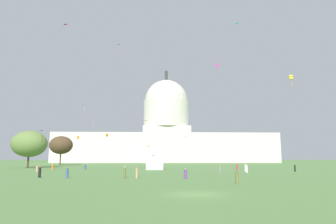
% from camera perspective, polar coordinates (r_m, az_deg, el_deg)
% --- Properties ---
extents(ground_plane, '(800.00, 800.00, 0.00)m').
position_cam_1_polar(ground_plane, '(26.45, 5.32, -15.18)').
color(ground_plane, '#567F42').
extents(capitol_building, '(138.95, 29.09, 59.96)m').
position_cam_1_polar(capitol_building, '(194.46, -0.34, -4.22)').
color(capitol_building, beige).
rests_on(capitol_building, ground_plane).
extents(event_tent, '(4.68, 4.59, 5.33)m').
position_cam_1_polar(event_tent, '(79.13, -2.58, -8.84)').
color(event_tent, white).
rests_on(event_tent, ground_plane).
extents(tree_west_near, '(12.18, 10.59, 11.23)m').
position_cam_1_polar(tree_west_near, '(101.88, -24.70, -5.48)').
color(tree_west_near, '#42301E').
rests_on(tree_west_near, ground_plane).
extents(tree_west_mid, '(10.91, 10.06, 11.72)m').
position_cam_1_polar(tree_west_mid, '(130.18, -19.52, -5.91)').
color(tree_west_mid, '#4C3823').
rests_on(tree_west_mid, ground_plane).
extents(person_grey_deep_crowd, '(0.51, 0.51, 1.56)m').
position_cam_1_polar(person_grey_deep_crowd, '(63.04, 9.76, -10.61)').
color(person_grey_deep_crowd, gray).
rests_on(person_grey_deep_crowd, ground_plane).
extents(person_black_near_tent, '(0.46, 0.46, 1.64)m').
position_cam_1_polar(person_black_near_tent, '(73.44, 22.82, -9.73)').
color(person_black_near_tent, black).
rests_on(person_black_near_tent, ground_plane).
extents(person_purple_edge_west, '(0.59, 0.59, 1.50)m').
position_cam_1_polar(person_purple_edge_west, '(44.59, 3.30, -11.64)').
color(person_purple_edge_west, '#703D93').
rests_on(person_purple_edge_west, ground_plane).
extents(person_olive_lawn_far_left, '(0.53, 0.53, 1.55)m').
position_cam_1_polar(person_olive_lawn_far_left, '(36.84, 12.86, -12.04)').
color(person_olive_lawn_far_left, olive).
rests_on(person_olive_lawn_far_left, ground_plane).
extents(person_denim_back_center, '(0.56, 0.56, 1.62)m').
position_cam_1_polar(person_denim_back_center, '(48.48, -18.49, -10.90)').
color(person_denim_back_center, '#3D5684').
rests_on(person_denim_back_center, ground_plane).
extents(person_red_front_right, '(0.49, 0.49, 1.58)m').
position_cam_1_polar(person_red_front_right, '(78.61, 12.88, -10.09)').
color(person_red_front_right, red).
rests_on(person_red_front_right, ground_plane).
extents(person_orange_near_tree_west, '(0.54, 0.54, 1.76)m').
position_cam_1_polar(person_orange_near_tree_west, '(80.20, -20.95, -9.65)').
color(person_orange_near_tree_west, orange).
rests_on(person_orange_near_tree_west, ground_plane).
extents(person_white_near_tree_east, '(0.43, 0.43, 1.77)m').
position_cam_1_polar(person_white_near_tree_east, '(70.34, 14.39, -10.15)').
color(person_white_near_tree_east, silver).
rests_on(person_white_near_tree_east, ground_plane).
extents(person_tan_back_left, '(0.49, 0.49, 1.48)m').
position_cam_1_polar(person_tan_back_left, '(72.68, -23.46, -9.80)').
color(person_tan_back_left, tan).
rests_on(person_tan_back_left, ground_plane).
extents(person_black_back_right, '(0.53, 0.53, 1.76)m').
position_cam_1_polar(person_black_back_right, '(51.54, -23.04, -10.43)').
color(person_black_back_right, black).
rests_on(person_black_back_right, ground_plane).
extents(person_olive_edge_east, '(0.50, 0.50, 1.78)m').
position_cam_1_polar(person_olive_edge_east, '(46.46, -8.20, -11.25)').
color(person_olive_edge_east, olive).
rests_on(person_olive_edge_east, ground_plane).
extents(person_white_mid_right, '(0.49, 0.49, 1.68)m').
position_cam_1_polar(person_white_mid_right, '(65.64, 14.65, -10.32)').
color(person_white_mid_right, silver).
rests_on(person_white_mid_right, ground_plane).
extents(person_denim_aisle_center, '(0.61, 0.61, 1.56)m').
position_cam_1_polar(person_denim_aisle_center, '(82.28, -15.33, -9.95)').
color(person_denim_aisle_center, '#3D5684').
rests_on(person_denim_aisle_center, ground_plane).
extents(person_tan_lawn_far_right, '(0.49, 0.49, 1.75)m').
position_cam_1_polar(person_tan_lawn_far_right, '(46.53, -5.90, -11.31)').
color(person_tan_lawn_far_right, tan).
rests_on(person_tan_lawn_far_right, ground_plane).
extents(kite_orange_low, '(0.95, 0.98, 1.04)m').
position_cam_1_polar(kite_orange_low, '(110.49, -11.45, -4.28)').
color(kite_orange_low, orange).
extents(kite_yellow_mid, '(1.35, 1.31, 2.99)m').
position_cam_1_polar(kite_yellow_mid, '(88.31, 22.20, 6.08)').
color(kite_yellow_mid, yellow).
extents(kite_pink_low, '(1.73, 1.32, 3.61)m').
position_cam_1_polar(kite_pink_low, '(102.72, -13.88, -1.07)').
color(kite_pink_low, pink).
extents(kite_red_high, '(1.40, 0.98, 0.25)m').
position_cam_1_polar(kite_red_high, '(117.16, -18.93, 15.32)').
color(kite_red_high, red).
extents(kite_magenta_mid, '(0.76, 0.30, 2.21)m').
position_cam_1_polar(kite_magenta_mid, '(83.12, 9.24, 8.56)').
color(kite_magenta_mid, '#D1339E').
extents(kite_violet_low, '(1.53, 1.85, 0.22)m').
position_cam_1_polar(kite_violet_low, '(105.67, 3.70, -4.85)').
color(kite_violet_low, purple).
extents(kite_lime_mid, '(1.48, 1.90, 3.53)m').
position_cam_1_polar(kite_lime_mid, '(153.46, -5.83, 3.08)').
color(kite_lime_mid, '#8CD133').
extents(kite_cyan_high, '(1.30, 1.48, 2.55)m').
position_cam_1_polar(kite_cyan_high, '(106.04, 12.91, 15.73)').
color(kite_cyan_high, '#33BCDB').
extents(kite_blue_mid, '(1.49, 0.65, 4.07)m').
position_cam_1_polar(kite_blue_mid, '(150.59, -15.38, 1.04)').
color(kite_blue_mid, blue).
extents(kite_white_low, '(1.49, 1.71, 0.16)m').
position_cam_1_polar(kite_white_low, '(67.46, -3.90, -1.90)').
color(kite_white_low, white).
extents(kite_green_high, '(1.49, 1.68, 2.86)m').
position_cam_1_polar(kite_green_high, '(147.10, -9.13, 12.29)').
color(kite_green_high, green).
extents(kite_black_low, '(1.46, 1.27, 2.84)m').
position_cam_1_polar(kite_black_low, '(84.38, -22.54, -3.63)').
color(kite_black_low, black).
extents(kite_gold_low, '(1.64, 1.51, 4.14)m').
position_cam_1_polar(kite_gold_low, '(153.46, -13.13, -3.34)').
color(kite_gold_low, gold).
extents(kite_orange_low_b, '(1.22, 0.66, 3.01)m').
position_cam_1_polar(kite_orange_low_b, '(127.80, -16.58, -4.67)').
color(kite_orange_low_b, orange).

